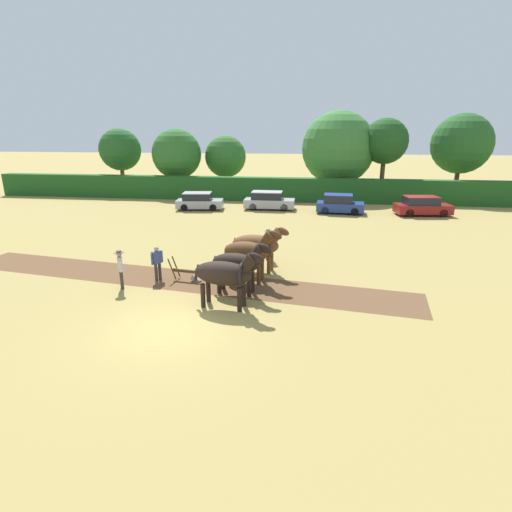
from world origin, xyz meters
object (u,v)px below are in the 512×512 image
(tree_center_right, at_px, (385,142))
(parked_car_center, at_px, (422,206))
(tree_right, at_px, (462,144))
(farmer_at_plow, at_px, (157,261))
(farmer_onlooker_left, at_px, (120,266))
(parked_car_center_left, at_px, (339,204))
(draft_horse_lead_right, at_px, (238,263))
(plow, at_px, (188,274))
(tree_far_left, at_px, (120,150))
(tree_center, at_px, (338,148))
(parked_car_far_left, at_px, (199,201))
(draft_horse_lead_left, at_px, (226,274))
(tree_left, at_px, (177,154))
(draft_horse_trail_left, at_px, (249,252))
(draft_horse_trail_right, at_px, (257,245))
(parked_car_left, at_px, (269,201))
(tree_center_left, at_px, (226,157))
(farmer_beside_team, at_px, (268,242))

(tree_center_right, distance_m, parked_car_center, 9.96)
(tree_right, distance_m, farmer_at_plow, 34.51)
(farmer_onlooker_left, bearing_deg, parked_car_center_left, 33.40)
(draft_horse_lead_right, height_order, plow, draft_horse_lead_right)
(tree_far_left, relative_size, tree_center, 0.80)
(plow, xyz_separation_m, parked_car_far_left, (-4.43, 17.17, 0.39))
(draft_horse_lead_left, distance_m, farmer_onlooker_left, 5.03)
(tree_left, xyz_separation_m, tree_center_right, (21.31, 0.14, 1.35))
(tree_far_left, distance_m, tree_center, 23.51)
(draft_horse_trail_left, bearing_deg, parked_car_center_left, 81.68)
(farmer_at_plow, bearing_deg, draft_horse_trail_right, 53.06)
(farmer_onlooker_left, height_order, parked_car_center, farmer_onlooker_left)
(tree_far_left, relative_size, draft_horse_lead_right, 2.58)
(parked_car_center, bearing_deg, parked_car_center_left, 172.18)
(tree_left, height_order, parked_car_left, tree_left)
(tree_far_left, height_order, draft_horse_lead_right, tree_far_left)
(tree_center_left, bearing_deg, farmer_beside_team, -72.57)
(tree_far_left, relative_size, tree_center_left, 1.12)
(parked_car_center_left, bearing_deg, farmer_beside_team, -104.08)
(farmer_beside_team, bearing_deg, tree_center, 92.60)
(tree_right, distance_m, parked_car_far_left, 26.37)
(draft_horse_lead_right, distance_m, draft_horse_trail_right, 2.91)
(parked_car_far_left, relative_size, parked_car_center_left, 1.07)
(tree_center, xyz_separation_m, parked_car_left, (-6.14, -8.60, -4.15))
(plow, bearing_deg, draft_horse_lead_right, -15.39)
(tree_center, distance_m, farmer_beside_team, 23.81)
(parked_car_left, bearing_deg, farmer_beside_team, -83.84)
(parked_car_far_left, bearing_deg, tree_left, 111.36)
(tree_center_left, relative_size, tree_center_right, 0.79)
(tree_center_right, height_order, draft_horse_trail_right, tree_center_right)
(parked_car_far_left, relative_size, parked_car_center, 0.93)
(tree_left, distance_m, parked_car_far_left, 10.29)
(tree_left, height_order, tree_center_left, tree_left)
(parked_car_center_left, xyz_separation_m, parked_car_center, (6.57, 0.02, -0.00))
(draft_horse_trail_right, relative_size, farmer_at_plow, 1.85)
(draft_horse_trail_left, bearing_deg, plow, -164.65)
(farmer_onlooker_left, bearing_deg, tree_right, 23.90)
(draft_horse_lead_left, bearing_deg, tree_center, 87.29)
(tree_left, bearing_deg, parked_car_center_left, -26.46)
(tree_left, relative_size, tree_center_left, 1.11)
(tree_far_left, relative_size, farmer_onlooker_left, 4.07)
(draft_horse_trail_left, distance_m, farmer_onlooker_left, 5.53)
(farmer_at_plow, bearing_deg, parked_car_far_left, 129.12)
(farmer_beside_team, distance_m, parked_car_center, 17.46)
(tree_center_right, xyz_separation_m, plow, (-12.13, -25.72, -5.28))
(tree_center_left, relative_size, tree_right, 0.74)
(tree_left, bearing_deg, draft_horse_trail_left, -64.74)
(farmer_at_plow, relative_size, parked_car_center, 0.35)
(tree_center, bearing_deg, draft_horse_trail_left, -100.71)
(draft_horse_lead_right, height_order, parked_car_left, draft_horse_lead_right)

